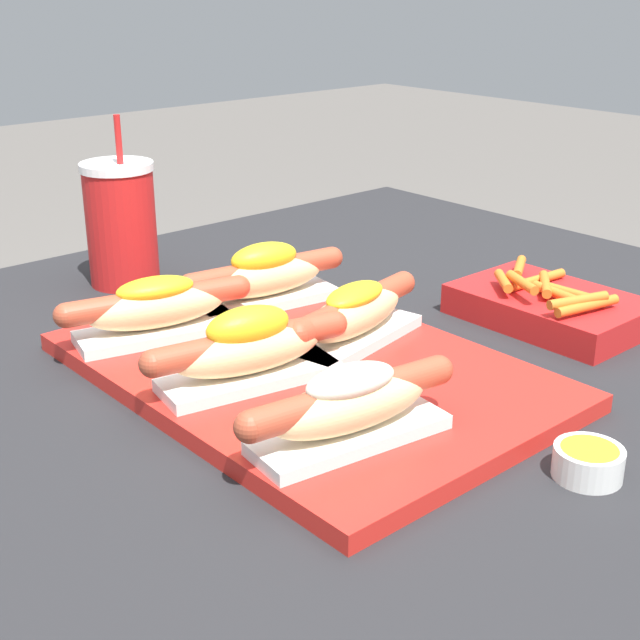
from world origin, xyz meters
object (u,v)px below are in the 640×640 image
(serving_tray, at_px, (305,371))
(hot_dog_4, at_px, (354,314))
(hot_dog_2, at_px, (350,405))
(fries_basket, at_px, (550,306))
(sauce_bowl, at_px, (588,461))
(hot_dog_1, at_px, (249,349))
(hot_dog_3, at_px, (265,276))
(drink_cup, at_px, (121,224))
(hot_dog_0, at_px, (157,308))

(serving_tray, relative_size, hot_dog_4, 2.32)
(hot_dog_2, bearing_deg, hot_dog_4, 135.74)
(serving_tray, distance_m, fries_basket, 0.32)
(hot_dog_4, bearing_deg, sauce_bowl, -3.58)
(serving_tray, bearing_deg, hot_dog_4, 92.35)
(hot_dog_1, xyz_separation_m, hot_dog_3, (-0.16, 0.14, -0.00))
(hot_dog_1, height_order, hot_dog_2, hot_dog_1)
(hot_dog_1, bearing_deg, fries_basket, 79.92)
(serving_tray, distance_m, sauce_bowl, 0.30)
(hot_dog_4, height_order, drink_cup, drink_cup)
(hot_dog_0, xyz_separation_m, hot_dog_2, (0.30, -0.00, 0.00))
(sauce_bowl, bearing_deg, hot_dog_1, -157.28)
(hot_dog_1, distance_m, hot_dog_3, 0.21)
(hot_dog_1, height_order, drink_cup, drink_cup)
(hot_dog_0, bearing_deg, drink_cup, 158.61)
(hot_dog_2, distance_m, hot_dog_3, 0.34)
(hot_dog_0, xyz_separation_m, hot_dog_3, (-0.00, 0.15, 0.00))
(serving_tray, bearing_deg, hot_dog_0, -153.96)
(fries_basket, bearing_deg, hot_dog_4, -106.62)
(hot_dog_1, height_order, fries_basket, hot_dog_1)
(hot_dog_1, height_order, sauce_bowl, hot_dog_1)
(hot_dog_0, relative_size, drink_cup, 0.95)
(sauce_bowl, relative_size, drink_cup, 0.26)
(hot_dog_3, xyz_separation_m, hot_dog_4, (0.15, -0.00, -0.00))
(drink_cup, relative_size, fries_basket, 1.04)
(sauce_bowl, bearing_deg, hot_dog_2, -138.97)
(hot_dog_2, distance_m, hot_dog_4, 0.21)
(hot_dog_0, height_order, hot_dog_4, hot_dog_0)
(hot_dog_2, xyz_separation_m, drink_cup, (-0.52, 0.09, 0.03))
(fries_basket, bearing_deg, hot_dog_3, -133.22)
(hot_dog_1, bearing_deg, hot_dog_4, 91.81)
(serving_tray, distance_m, hot_dog_0, 0.17)
(hot_dog_4, bearing_deg, hot_dog_3, 179.24)
(serving_tray, bearing_deg, hot_dog_3, 155.31)
(hot_dog_1, relative_size, fries_basket, 1.00)
(hot_dog_0, distance_m, sauce_bowl, 0.46)
(hot_dog_4, bearing_deg, hot_dog_1, -88.19)
(hot_dog_3, height_order, drink_cup, drink_cup)
(hot_dog_3, bearing_deg, hot_dog_0, -88.55)
(drink_cup, bearing_deg, hot_dog_3, 14.64)
(hot_dog_1, distance_m, drink_cup, 0.39)
(hot_dog_1, relative_size, hot_dog_4, 1.00)
(hot_dog_0, relative_size, hot_dog_3, 0.98)
(hot_dog_0, relative_size, fries_basket, 0.99)
(hot_dog_3, relative_size, fries_basket, 1.00)
(sauce_bowl, distance_m, drink_cup, 0.67)
(sauce_bowl, bearing_deg, serving_tray, -169.97)
(hot_dog_3, distance_m, sauce_bowl, 0.45)
(hot_dog_0, height_order, fries_basket, hot_dog_0)
(hot_dog_2, distance_m, fries_basket, 0.40)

